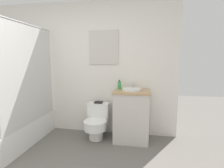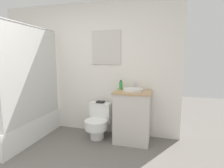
{
  "view_description": "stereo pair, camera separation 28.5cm",
  "coord_description": "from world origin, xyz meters",
  "px_view_note": "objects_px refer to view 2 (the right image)",
  "views": [
    {
      "loc": [
        1.16,
        -1.17,
        1.43
      ],
      "look_at": [
        0.67,
        1.61,
        1.03
      ],
      "focal_mm": 28.0,
      "sensor_mm": 36.0,
      "label": 1
    },
    {
      "loc": [
        1.44,
        -1.11,
        1.43
      ],
      "look_at": [
        0.67,
        1.61,
        1.03
      ],
      "focal_mm": 28.0,
      "sensor_mm": 36.0,
      "label": 2
    }
  ],
  "objects_px": {
    "toilet": "(98,121)",
    "soap_bottle": "(121,85)",
    "sink": "(133,90)",
    "book_on_tank": "(100,102)"
  },
  "relations": [
    {
      "from": "toilet",
      "to": "sink",
      "type": "xyz_separation_m",
      "value": [
        0.63,
        0.03,
        0.61
      ]
    },
    {
      "from": "sink",
      "to": "soap_bottle",
      "type": "relative_size",
      "value": 2.19
    },
    {
      "from": "sink",
      "to": "soap_bottle",
      "type": "xyz_separation_m",
      "value": [
        -0.23,
        0.08,
        0.05
      ]
    },
    {
      "from": "toilet",
      "to": "soap_bottle",
      "type": "relative_size",
      "value": 3.67
    },
    {
      "from": "sink",
      "to": "book_on_tank",
      "type": "distance_m",
      "value": 0.7
    },
    {
      "from": "toilet",
      "to": "soap_bottle",
      "type": "bearing_deg",
      "value": 16.36
    },
    {
      "from": "book_on_tank",
      "to": "sink",
      "type": "bearing_deg",
      "value": -9.15
    },
    {
      "from": "sink",
      "to": "toilet",
      "type": "bearing_deg",
      "value": -176.88
    },
    {
      "from": "toilet",
      "to": "sink",
      "type": "height_order",
      "value": "sink"
    },
    {
      "from": "sink",
      "to": "book_on_tank",
      "type": "bearing_deg",
      "value": 170.85
    }
  ]
}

